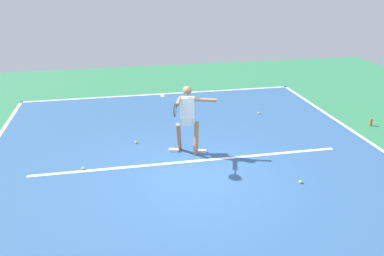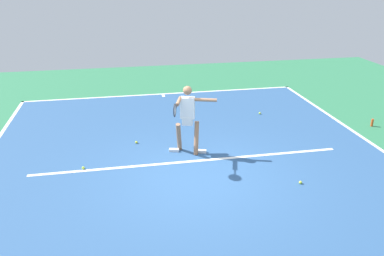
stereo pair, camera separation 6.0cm
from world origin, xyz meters
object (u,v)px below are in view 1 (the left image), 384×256
(tennis_ball_near_player, at_px, (301,182))
(water_bottle, at_px, (371,122))
(tennis_ball_near_service_line, at_px, (259,113))
(tennis_ball_centre_court, at_px, (136,142))
(tennis_player, at_px, (187,116))
(tennis_ball_far_corner, at_px, (83,168))

(tennis_ball_near_player, bearing_deg, water_bottle, -142.54)
(tennis_ball_near_service_line, bearing_deg, tennis_ball_centre_court, 20.96)
(tennis_ball_near_service_line, relative_size, water_bottle, 0.30)
(tennis_ball_centre_court, bearing_deg, tennis_player, 146.90)
(tennis_ball_near_service_line, height_order, water_bottle, water_bottle)
(tennis_ball_near_player, distance_m, water_bottle, 4.37)
(tennis_player, bearing_deg, tennis_ball_far_corner, 26.16)
(tennis_ball_centre_court, distance_m, water_bottle, 6.76)
(tennis_ball_near_player, xyz_separation_m, water_bottle, (-3.47, -2.66, 0.08))
(tennis_ball_near_service_line, xyz_separation_m, water_bottle, (-2.83, 1.57, 0.08))
(tennis_ball_near_service_line, relative_size, tennis_ball_centre_court, 1.00)
(tennis_ball_far_corner, xyz_separation_m, water_bottle, (-8.02, -1.13, 0.08))
(tennis_ball_far_corner, bearing_deg, tennis_ball_near_service_line, -152.57)
(tennis_ball_far_corner, relative_size, tennis_ball_centre_court, 1.00)
(tennis_player, height_order, tennis_ball_near_service_line, tennis_player)
(tennis_ball_centre_court, bearing_deg, tennis_ball_near_service_line, -159.04)
(tennis_ball_near_player, relative_size, tennis_ball_near_service_line, 1.00)
(tennis_player, bearing_deg, tennis_ball_near_player, 153.90)
(tennis_ball_centre_court, xyz_separation_m, water_bottle, (-6.75, 0.07, 0.08))
(tennis_player, distance_m, tennis_ball_near_service_line, 3.68)
(tennis_player, distance_m, tennis_ball_centre_court, 1.73)
(water_bottle, bearing_deg, tennis_ball_far_corner, 7.99)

